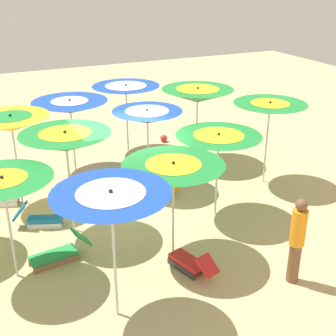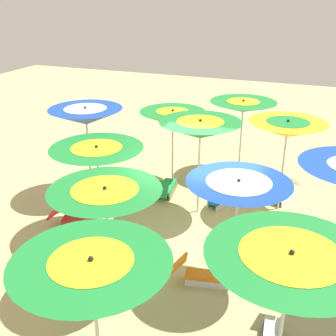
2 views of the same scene
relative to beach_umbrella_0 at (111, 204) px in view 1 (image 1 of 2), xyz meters
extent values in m
cube|color=#D1B57F|center=(3.78, -1.52, -2.30)|extent=(37.54, 37.54, 0.04)
cylinder|color=silver|center=(0.00, 0.00, -1.15)|extent=(0.05, 0.05, 2.27)
cone|color=#1947B2|center=(0.00, 0.00, -0.01)|extent=(2.00, 2.00, 0.45)
cone|color=white|center=(0.00, 0.00, 0.09)|extent=(1.15, 1.15, 0.26)
sphere|color=black|center=(0.00, 0.00, 0.24)|extent=(0.07, 0.07, 0.07)
cylinder|color=silver|center=(1.32, -1.75, -1.28)|extent=(0.05, 0.05, 1.99)
cone|color=#1E8C38|center=(1.32, -1.75, -0.29)|extent=(2.13, 2.13, 0.34)
cone|color=yellow|center=(1.32, -1.75, -0.20)|extent=(1.16, 1.16, 0.19)
sphere|color=black|center=(1.32, -1.75, -0.09)|extent=(0.07, 0.07, 0.07)
cylinder|color=silver|center=(2.50, -3.52, -1.31)|extent=(0.05, 0.05, 1.93)
cone|color=#1E8C38|center=(2.50, -3.52, -0.35)|extent=(2.09, 2.09, 0.41)
cone|color=yellow|center=(2.50, -3.52, -0.26)|extent=(1.23, 1.23, 0.24)
sphere|color=black|center=(2.50, -3.52, -0.11)|extent=(0.07, 0.07, 0.07)
cylinder|color=silver|center=(3.57, -5.78, -1.17)|extent=(0.05, 0.05, 2.23)
cone|color=#1E8C38|center=(3.57, -5.78, -0.05)|extent=(2.05, 2.05, 0.32)
cone|color=yellow|center=(3.57, -5.78, 0.03)|extent=(1.07, 1.07, 0.17)
sphere|color=black|center=(3.57, -5.78, 0.14)|extent=(0.07, 0.07, 0.07)
cylinder|color=silver|center=(1.94, 1.51, -1.28)|extent=(0.05, 0.05, 2.01)
cone|color=#1E8C38|center=(1.94, 1.51, -0.27)|extent=(1.91, 1.91, 0.41)
cone|color=yellow|center=(1.94, 1.51, -0.16)|extent=(0.95, 0.95, 0.20)
sphere|color=black|center=(1.94, 1.51, -0.04)|extent=(0.07, 0.07, 0.07)
cylinder|color=silver|center=(3.22, 0.00, -1.15)|extent=(0.05, 0.05, 2.27)
cone|color=#1E8C38|center=(3.22, 0.00, -0.01)|extent=(2.04, 2.04, 0.43)
cone|color=yellow|center=(3.22, 0.00, 0.09)|extent=(1.16, 1.16, 0.24)
sphere|color=black|center=(3.22, 0.00, 0.23)|extent=(0.07, 0.07, 0.07)
cylinder|color=silver|center=(4.74, -2.58, -1.24)|extent=(0.05, 0.05, 2.08)
cone|color=#1947B2|center=(4.74, -2.58, -0.20)|extent=(1.94, 1.94, 0.35)
cone|color=white|center=(4.74, -2.58, -0.13)|extent=(1.19, 1.19, 0.22)
sphere|color=black|center=(4.74, -2.58, 0.01)|extent=(0.07, 0.07, 0.07)
cylinder|color=silver|center=(5.87, -4.74, -1.20)|extent=(0.05, 0.05, 2.17)
cone|color=#1E8C38|center=(5.87, -4.74, -0.11)|extent=(2.25, 2.25, 0.44)
cone|color=yellow|center=(5.87, -4.74, -0.02)|extent=(1.34, 1.34, 0.26)
sphere|color=black|center=(5.87, -4.74, 0.13)|extent=(0.07, 0.07, 0.07)
cylinder|color=silver|center=(5.20, 0.92, -1.17)|extent=(0.05, 0.05, 2.23)
cone|color=yellow|center=(5.20, 0.92, -0.05)|extent=(1.94, 1.94, 0.40)
cone|color=#1E8C38|center=(5.20, 0.92, 0.04)|extent=(1.07, 1.07, 0.22)
sphere|color=black|center=(5.20, 0.92, 0.18)|extent=(0.07, 0.07, 0.07)
cylinder|color=silver|center=(6.74, -0.93, -1.26)|extent=(0.05, 0.05, 2.04)
cone|color=#1947B2|center=(6.74, -0.93, -0.25)|extent=(2.25, 2.25, 0.37)
cone|color=white|center=(6.74, -0.93, -0.14)|extent=(1.10, 1.10, 0.18)
sphere|color=black|center=(6.74, -0.93, -0.03)|extent=(0.07, 0.07, 0.07)
cylinder|color=silver|center=(7.62, -3.01, -1.22)|extent=(0.05, 0.05, 2.13)
cone|color=#1947B2|center=(7.62, -3.01, -0.16)|extent=(2.23, 2.23, 0.30)
cone|color=white|center=(7.62, -3.01, -0.09)|extent=(1.37, 1.37, 0.19)
sphere|color=black|center=(7.62, -3.01, 0.03)|extent=(0.07, 0.07, 0.07)
cube|color=#333338|center=(5.86, -3.98, -2.21)|extent=(0.11, 0.96, 0.14)
cube|color=#333338|center=(5.58, -4.00, -2.21)|extent=(0.11, 0.96, 0.14)
cube|color=white|center=(5.72, -3.99, -2.09)|extent=(0.36, 0.98, 0.10)
cube|color=white|center=(5.67, -3.33, -1.89)|extent=(0.31, 0.41, 0.35)
cube|color=#333338|center=(0.65, -1.62, -2.21)|extent=(0.79, 0.26, 0.14)
cube|color=#333338|center=(0.75, -1.96, -2.21)|extent=(0.79, 0.26, 0.14)
cube|color=red|center=(0.70, -1.79, -2.09)|extent=(0.88, 0.57, 0.10)
cube|color=red|center=(0.14, -1.95, -1.90)|extent=(0.47, 0.45, 0.33)
cube|color=silver|center=(5.42, 1.39, -2.21)|extent=(0.33, 0.82, 0.14)
cube|color=silver|center=(5.15, 1.49, -2.21)|extent=(0.33, 0.82, 0.14)
cube|color=white|center=(5.28, 1.44, -2.09)|extent=(0.57, 0.91, 0.10)
cube|color=silver|center=(3.83, 0.54, -2.21)|extent=(0.32, 0.78, 0.14)
cube|color=silver|center=(3.55, 0.64, -2.21)|extent=(0.32, 0.78, 0.14)
cube|color=#1972B7|center=(3.69, 0.59, -2.09)|extent=(0.57, 0.87, 0.10)
cube|color=#1972B7|center=(3.90, 1.13, -1.84)|extent=(0.41, 0.45, 0.43)
cube|color=olive|center=(1.90, 0.70, -2.21)|extent=(0.16, 0.98, 0.14)
cube|color=olive|center=(2.25, 0.75, -2.21)|extent=(0.16, 0.98, 0.14)
cube|color=green|center=(2.07, 0.73, -2.09)|extent=(0.48, 1.02, 0.10)
cube|color=green|center=(2.16, 0.07, -1.86)|extent=(0.40, 0.41, 0.40)
cube|color=silver|center=(4.25, -2.62, -2.21)|extent=(0.87, 0.20, 0.14)
cube|color=silver|center=(4.31, -2.90, -2.21)|extent=(0.87, 0.20, 0.14)
cube|color=orange|center=(4.28, -2.76, -2.09)|extent=(0.91, 0.45, 0.10)
cube|color=orange|center=(3.71, -2.87, -1.87)|extent=(0.36, 0.34, 0.38)
cylinder|color=brown|center=(-0.55, -3.54, -1.85)|extent=(0.24, 0.24, 0.86)
cylinder|color=orange|center=(-0.55, -3.54, -1.04)|extent=(0.30, 0.30, 0.76)
sphere|color=brown|center=(-0.55, -3.54, -0.54)|extent=(0.23, 0.23, 0.23)
sphere|color=red|center=(7.89, -4.49, -2.15)|extent=(0.26, 0.26, 0.26)
camera|label=1|loc=(-6.35, 1.91, 3.54)|focal=48.68mm
camera|label=2|loc=(6.00, -9.48, 3.23)|focal=45.12mm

